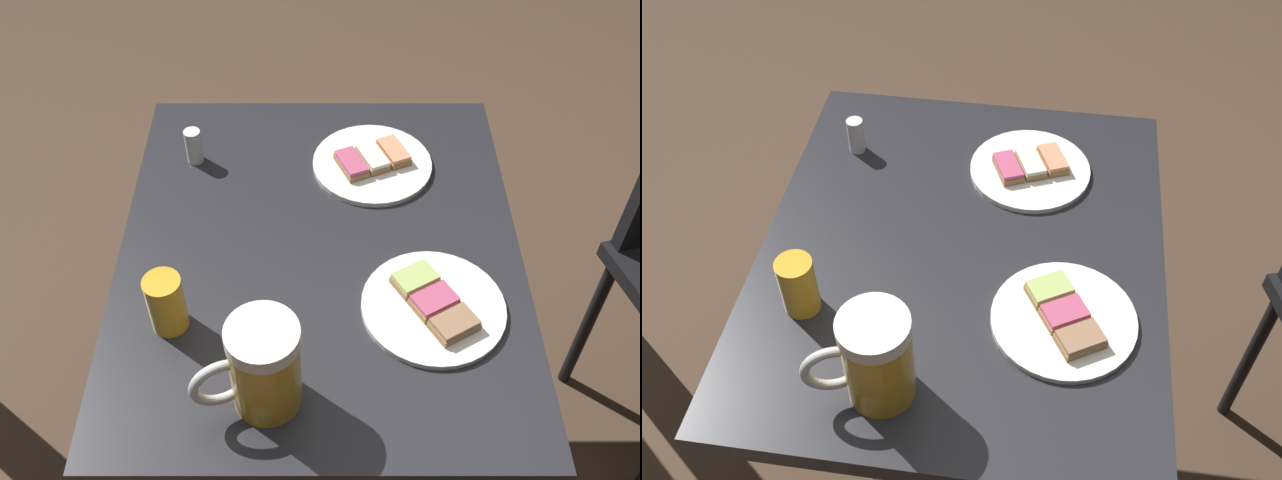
{
  "view_description": "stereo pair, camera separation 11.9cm",
  "coord_description": "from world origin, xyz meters",
  "views": [
    {
      "loc": [
        -0.0,
        -0.81,
        1.62
      ],
      "look_at": [
        0.0,
        0.0,
        0.74
      ],
      "focal_mm": 40.96,
      "sensor_mm": 36.0,
      "label": 1
    },
    {
      "loc": [
        0.12,
        -0.8,
        1.62
      ],
      "look_at": [
        0.0,
        0.0,
        0.74
      ],
      "focal_mm": 40.96,
      "sensor_mm": 36.0,
      "label": 2
    }
  ],
  "objects": [
    {
      "name": "ground_plane",
      "position": [
        0.0,
        0.0,
        0.0
      ],
      "size": [
        6.0,
        6.0,
        0.0
      ],
      "primitive_type": "plane",
      "color": "#4C3828"
    },
    {
      "name": "cafe_table",
      "position": [
        0.0,
        0.0,
        0.56
      ],
      "size": [
        0.66,
        0.79,
        0.72
      ],
      "color": "black",
      "rests_on": "ground_plane"
    },
    {
      "name": "plate_near",
      "position": [
        0.17,
        -0.13,
        0.73
      ],
      "size": [
        0.22,
        0.22,
        0.03
      ],
      "color": "white",
      "rests_on": "cafe_table"
    },
    {
      "name": "plate_far",
      "position": [
        0.1,
        0.2,
        0.73
      ],
      "size": [
        0.22,
        0.22,
        0.03
      ],
      "color": "white",
      "rests_on": "cafe_table"
    },
    {
      "name": "beer_mug",
      "position": [
        -0.08,
        -0.28,
        0.8
      ],
      "size": [
        0.15,
        0.1,
        0.16
      ],
      "color": "gold",
      "rests_on": "cafe_table"
    },
    {
      "name": "beer_glass_small",
      "position": [
        -0.23,
        -0.15,
        0.77
      ],
      "size": [
        0.06,
        0.06,
        0.1
      ],
      "primitive_type": "cylinder",
      "color": "gold",
      "rests_on": "cafe_table"
    },
    {
      "name": "salt_shaker",
      "position": [
        -0.23,
        0.22,
        0.76
      ],
      "size": [
        0.03,
        0.03,
        0.07
      ],
      "primitive_type": "cylinder",
      "color": "silver",
      "rests_on": "cafe_table"
    }
  ]
}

